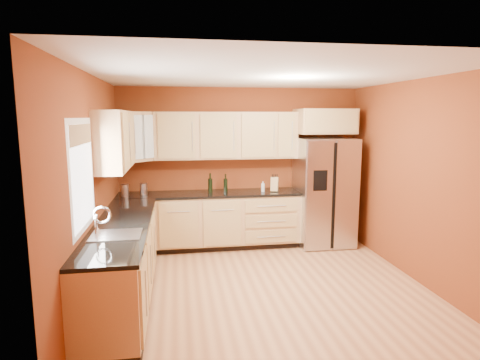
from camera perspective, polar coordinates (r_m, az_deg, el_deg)
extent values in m
plane|color=#AE6D43|center=(5.19, 3.65, -15.17)|extent=(4.00, 4.00, 0.00)
plane|color=silver|center=(4.76, 3.97, 14.72)|extent=(4.00, 4.00, 0.00)
cube|color=maroon|center=(6.75, 0.05, 1.98)|extent=(4.00, 0.04, 2.60)
cube|color=maroon|center=(2.94, 12.52, -7.45)|extent=(4.00, 0.04, 2.60)
cube|color=maroon|center=(4.78, -20.26, -1.47)|extent=(0.04, 4.00, 2.60)
cube|color=maroon|center=(5.60, 24.19, -0.26)|extent=(0.04, 4.00, 2.60)
cube|color=tan|center=(6.56, -4.32, -5.92)|extent=(2.90, 0.60, 0.88)
cube|color=tan|center=(4.96, -16.25, -11.23)|extent=(0.60, 2.80, 0.88)
cube|color=black|center=(6.45, -4.36, -1.98)|extent=(2.90, 0.62, 0.04)
cube|color=black|center=(4.82, -16.37, -6.08)|extent=(0.62, 2.80, 0.04)
cube|color=tan|center=(6.51, -1.91, 6.35)|extent=(2.30, 0.33, 0.75)
cube|color=tan|center=(5.41, -17.37, 5.42)|extent=(0.33, 1.35, 0.75)
cube|color=tan|center=(6.33, -14.66, 5.99)|extent=(0.67, 0.67, 0.75)
cube|color=tan|center=(6.76, 11.95, 8.17)|extent=(0.92, 0.60, 0.40)
cube|color=#B8B8BD|center=(6.80, 11.86, -1.66)|extent=(0.90, 0.75, 1.78)
cube|color=white|center=(4.26, -21.46, 0.64)|extent=(0.03, 0.90, 1.00)
cylinder|color=#B8B8BD|center=(6.43, -13.53, -1.26)|extent=(0.12, 0.12, 0.18)
cylinder|color=#B8B8BD|center=(6.38, -16.03, -1.40)|extent=(0.14, 0.14, 0.18)
cube|color=tan|center=(6.55, 4.93, -0.60)|extent=(0.15, 0.14, 0.23)
cylinder|color=silver|center=(6.50, 3.28, -0.94)|extent=(0.06, 0.06, 0.17)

